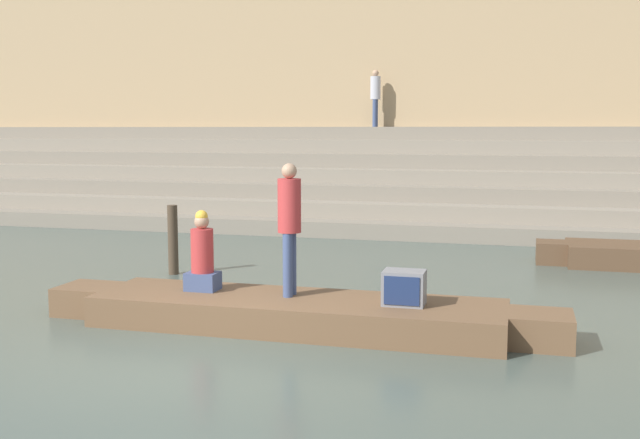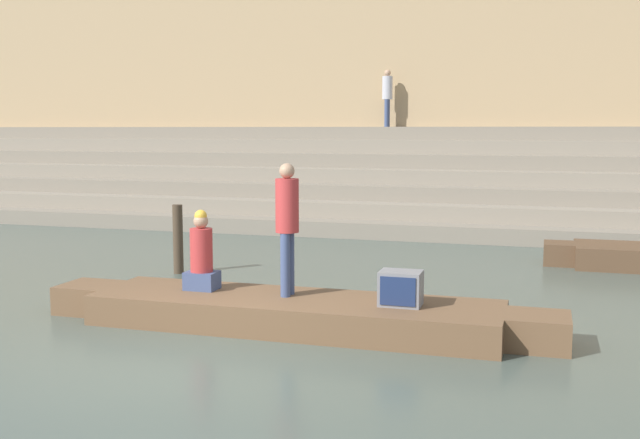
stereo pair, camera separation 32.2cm
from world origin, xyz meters
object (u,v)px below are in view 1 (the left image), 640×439
Objects in this scene: person_standing at (289,219)px; mooring_post at (173,240)px; tv_set at (404,288)px; rowboat_main at (296,312)px; person_rowing at (202,257)px; person_on_steps at (375,94)px.

person_standing reaches higher than mooring_post.
tv_set is 5.50m from mooring_post.
rowboat_main is at bearing -176.85° from tv_set.
mooring_post is at bearing 151.04° from tv_set.
person_rowing is 2.12× the size of tv_set.
person_on_steps is (-1.36, 12.88, 2.22)m from person_standing.
tv_set is 0.31× the size of person_on_steps.
mooring_post is (-1.83, 2.80, -0.23)m from person_rowing.
person_standing is at bearing 123.21° from person_on_steps.
rowboat_main is 5.55× the size of mooring_post.
person_standing is 1.38m from person_rowing.
tv_set is at bearing -16.75° from person_standing.
person_on_steps is at bearing 94.10° from rowboat_main.
tv_set is (1.55, -0.13, -0.81)m from person_standing.
person_rowing is at bearing 171.87° from rowboat_main.
mooring_post is (-3.09, 2.82, -0.80)m from person_standing.
person_on_steps is (-2.91, 13.01, 3.03)m from tv_set.
person_rowing is 0.89× the size of mooring_post.
person_on_steps is (1.73, 10.06, 3.02)m from mooring_post.
person_rowing is at bearing 167.36° from person_standing.
person_on_steps reaches higher than rowboat_main.
person_rowing is 3.35m from mooring_post.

